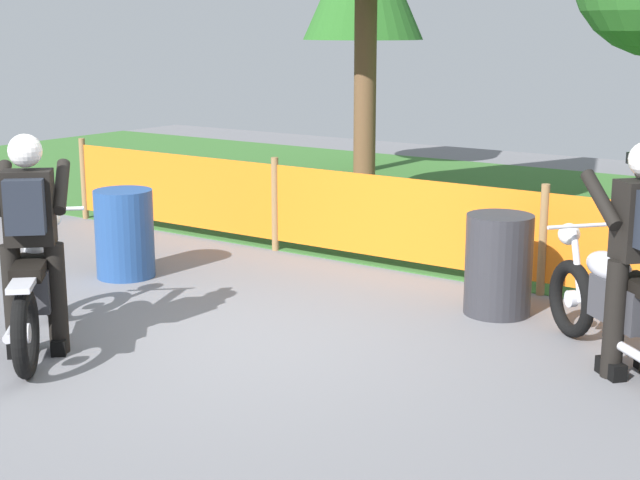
% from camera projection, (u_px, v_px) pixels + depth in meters
% --- Properties ---
extents(ground, '(24.00, 24.00, 0.02)m').
position_uv_depth(ground, '(238.00, 337.00, 7.65)').
color(ground, slate).
extents(grass_verge, '(24.00, 7.62, 0.01)m').
position_uv_depth(grass_verge, '(538.00, 211.00, 12.73)').
color(grass_verge, '#386B2D').
rests_on(grass_verge, ground).
extents(barrier_fence, '(9.45, 0.08, 1.05)m').
position_uv_depth(barrier_fence, '(397.00, 219.00, 9.56)').
color(barrier_fence, olive).
rests_on(barrier_fence, ground).
extents(motorcycle_lead, '(1.59, 1.40, 0.95)m').
position_uv_depth(motorcycle_lead, '(618.00, 305.00, 6.89)').
color(motorcycle_lead, black).
rests_on(motorcycle_lead, ground).
extents(motorcycle_trailing, '(1.50, 1.60, 0.99)m').
position_uv_depth(motorcycle_trailing, '(39.00, 285.00, 7.35)').
color(motorcycle_trailing, black).
rests_on(motorcycle_trailing, ground).
extents(rider_trailing, '(0.76, 0.77, 1.69)m').
position_uv_depth(rider_trailing, '(31.00, 233.00, 7.02)').
color(rider_trailing, black).
rests_on(rider_trailing, ground).
extents(oil_drum, '(0.58, 0.58, 0.88)m').
position_uv_depth(oil_drum, '(125.00, 234.00, 9.36)').
color(oil_drum, navy).
rests_on(oil_drum, ground).
extents(spare_drum, '(0.58, 0.58, 0.88)m').
position_uv_depth(spare_drum, '(498.00, 265.00, 8.14)').
color(spare_drum, '#2D2D33').
rests_on(spare_drum, ground).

